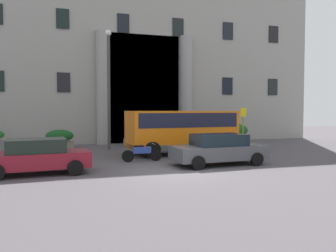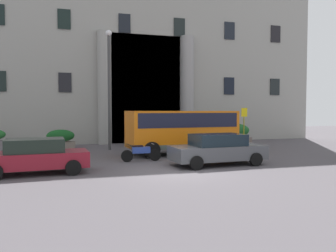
{
  "view_description": "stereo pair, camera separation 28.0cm",
  "coord_description": "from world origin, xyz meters",
  "px_view_note": "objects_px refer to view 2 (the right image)",
  "views": [
    {
      "loc": [
        -4.45,
        -13.39,
        2.61
      ],
      "look_at": [
        1.43,
        5.88,
        1.65
      ],
      "focal_mm": 36.56,
      "sensor_mm": 36.0,
      "label": 1
    },
    {
      "loc": [
        -4.18,
        -13.47,
        2.61
      ],
      "look_at": [
        1.43,
        5.88,
        1.65
      ],
      "focal_mm": 36.56,
      "sensor_mm": 36.0,
      "label": 2
    }
  ],
  "objects_px": {
    "orange_minibus": "(182,128)",
    "bus_stop_sign": "(244,123)",
    "hedge_planter_far_west": "(140,135)",
    "motorcycle_far_end": "(140,152)",
    "lamppost_plaza_centre": "(109,81)",
    "parked_coupe_end": "(218,149)",
    "parked_compact_extra": "(35,156)",
    "hedge_planter_far_east": "(237,134)",
    "hedge_planter_west": "(61,139)"
  },
  "relations": [
    {
      "from": "orange_minibus",
      "to": "motorcycle_far_end",
      "type": "distance_m",
      "value": 3.81
    },
    {
      "from": "hedge_planter_west",
      "to": "parked_coupe_end",
      "type": "bearing_deg",
      "value": -51.48
    },
    {
      "from": "orange_minibus",
      "to": "parked_compact_extra",
      "type": "xyz_separation_m",
      "value": [
        -7.71,
        -4.27,
        -0.8
      ]
    },
    {
      "from": "parked_coupe_end",
      "to": "parked_compact_extra",
      "type": "height_order",
      "value": "parked_coupe_end"
    },
    {
      "from": "orange_minibus",
      "to": "lamppost_plaza_centre",
      "type": "xyz_separation_m",
      "value": [
        -3.86,
        3.38,
        2.96
      ]
    },
    {
      "from": "hedge_planter_far_east",
      "to": "parked_compact_extra",
      "type": "relative_size",
      "value": 0.5
    },
    {
      "from": "parked_coupe_end",
      "to": "motorcycle_far_end",
      "type": "height_order",
      "value": "parked_coupe_end"
    },
    {
      "from": "hedge_planter_far_west",
      "to": "motorcycle_far_end",
      "type": "distance_m",
      "value": 7.02
    },
    {
      "from": "parked_coupe_end",
      "to": "parked_compact_extra",
      "type": "bearing_deg",
      "value": 175.92
    },
    {
      "from": "parked_coupe_end",
      "to": "lamppost_plaza_centre",
      "type": "relative_size",
      "value": 0.59
    },
    {
      "from": "hedge_planter_far_west",
      "to": "hedge_planter_west",
      "type": "bearing_deg",
      "value": 178.29
    },
    {
      "from": "hedge_planter_west",
      "to": "parked_compact_extra",
      "type": "relative_size",
      "value": 0.44
    },
    {
      "from": "lamppost_plaza_centre",
      "to": "hedge_planter_far_east",
      "type": "bearing_deg",
      "value": 8.45
    },
    {
      "from": "hedge_planter_west",
      "to": "motorcycle_far_end",
      "type": "distance_m",
      "value": 8.09
    },
    {
      "from": "orange_minibus",
      "to": "hedge_planter_far_east",
      "type": "xyz_separation_m",
      "value": [
        6.1,
        4.86,
        -0.79
      ]
    },
    {
      "from": "parked_coupe_end",
      "to": "motorcycle_far_end",
      "type": "xyz_separation_m",
      "value": [
        -3.28,
        2.09,
        -0.29
      ]
    },
    {
      "from": "hedge_planter_far_east",
      "to": "hedge_planter_west",
      "type": "bearing_deg",
      "value": 179.86
    },
    {
      "from": "hedge_planter_west",
      "to": "parked_compact_extra",
      "type": "height_order",
      "value": "parked_compact_extra"
    },
    {
      "from": "parked_coupe_end",
      "to": "bus_stop_sign",
      "type": "bearing_deg",
      "value": 48.48
    },
    {
      "from": "orange_minibus",
      "to": "hedge_planter_far_west",
      "type": "relative_size",
      "value": 3.12
    },
    {
      "from": "hedge_planter_far_west",
      "to": "lamppost_plaza_centre",
      "type": "bearing_deg",
      "value": -149.43
    },
    {
      "from": "hedge_planter_far_west",
      "to": "hedge_planter_far_east",
      "type": "relative_size",
      "value": 0.97
    },
    {
      "from": "lamppost_plaza_centre",
      "to": "bus_stop_sign",
      "type": "bearing_deg",
      "value": -7.63
    },
    {
      "from": "orange_minibus",
      "to": "parked_coupe_end",
      "type": "height_order",
      "value": "orange_minibus"
    },
    {
      "from": "bus_stop_sign",
      "to": "parked_coupe_end",
      "type": "height_order",
      "value": "bus_stop_sign"
    },
    {
      "from": "hedge_planter_west",
      "to": "hedge_planter_far_west",
      "type": "distance_m",
      "value": 5.37
    },
    {
      "from": "hedge_planter_far_east",
      "to": "motorcycle_far_end",
      "type": "distance_m",
      "value": 11.45
    },
    {
      "from": "parked_compact_extra",
      "to": "orange_minibus",
      "type": "bearing_deg",
      "value": 24.46
    },
    {
      "from": "orange_minibus",
      "to": "parked_compact_extra",
      "type": "relative_size",
      "value": 1.53
    },
    {
      "from": "orange_minibus",
      "to": "bus_stop_sign",
      "type": "height_order",
      "value": "bus_stop_sign"
    },
    {
      "from": "hedge_planter_far_west",
      "to": "lamppost_plaza_centre",
      "type": "height_order",
      "value": "lamppost_plaza_centre"
    },
    {
      "from": "bus_stop_sign",
      "to": "hedge_planter_far_east",
      "type": "distance_m",
      "value": 2.99
    },
    {
      "from": "parked_compact_extra",
      "to": "motorcycle_far_end",
      "type": "height_order",
      "value": "parked_compact_extra"
    },
    {
      "from": "hedge_planter_far_west",
      "to": "lamppost_plaza_centre",
      "type": "distance_m",
      "value": 4.55
    },
    {
      "from": "hedge_planter_far_east",
      "to": "motorcycle_far_end",
      "type": "relative_size",
      "value": 1.06
    },
    {
      "from": "hedge_planter_far_west",
      "to": "parked_compact_extra",
      "type": "height_order",
      "value": "hedge_planter_far_west"
    },
    {
      "from": "parked_compact_extra",
      "to": "hedge_planter_far_east",
      "type": "bearing_deg",
      "value": 28.95
    },
    {
      "from": "parked_coupe_end",
      "to": "lamppost_plaza_centre",
      "type": "bearing_deg",
      "value": 114.57
    },
    {
      "from": "hedge_planter_far_east",
      "to": "motorcycle_far_end",
      "type": "height_order",
      "value": "hedge_planter_far_east"
    },
    {
      "from": "parked_compact_extra",
      "to": "bus_stop_sign",
      "type": "bearing_deg",
      "value": 21.95
    },
    {
      "from": "hedge_planter_far_west",
      "to": "lamppost_plaza_centre",
      "type": "relative_size",
      "value": 0.27
    },
    {
      "from": "hedge_planter_far_west",
      "to": "parked_compact_extra",
      "type": "relative_size",
      "value": 0.49
    },
    {
      "from": "parked_compact_extra",
      "to": "lamppost_plaza_centre",
      "type": "height_order",
      "value": "lamppost_plaza_centre"
    },
    {
      "from": "hedge_planter_far_west",
      "to": "parked_coupe_end",
      "type": "distance_m",
      "value": 9.17
    },
    {
      "from": "hedge_planter_far_west",
      "to": "parked_coupe_end",
      "type": "bearing_deg",
      "value": -78.01
    },
    {
      "from": "orange_minibus",
      "to": "hedge_planter_far_west",
      "type": "xyz_separation_m",
      "value": [
        -1.57,
        4.73,
        -0.74
      ]
    },
    {
      "from": "hedge_planter_west",
      "to": "parked_coupe_end",
      "type": "distance_m",
      "value": 11.67
    },
    {
      "from": "hedge_planter_far_west",
      "to": "motorcycle_far_end",
      "type": "bearing_deg",
      "value": -101.32
    },
    {
      "from": "hedge_planter_west",
      "to": "motorcycle_far_end",
      "type": "bearing_deg",
      "value": -60.48
    },
    {
      "from": "parked_coupe_end",
      "to": "parked_compact_extra",
      "type": "distance_m",
      "value": 8.04
    }
  ]
}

